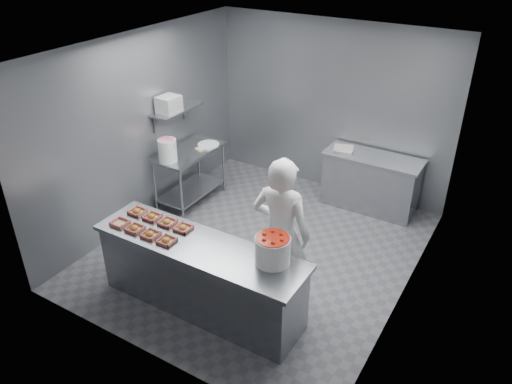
# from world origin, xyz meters

# --- Properties ---
(floor) EXTENTS (4.50, 4.50, 0.00)m
(floor) POSITION_xyz_m (0.00, 0.00, 0.00)
(floor) COLOR #4C4C51
(floor) RESTS_ON ground
(ceiling) EXTENTS (4.50, 4.50, 0.00)m
(ceiling) POSITION_xyz_m (0.00, 0.00, 2.80)
(ceiling) COLOR white
(ceiling) RESTS_ON wall_back
(wall_back) EXTENTS (4.00, 0.04, 2.80)m
(wall_back) POSITION_xyz_m (0.00, 2.25, 1.40)
(wall_back) COLOR slate
(wall_back) RESTS_ON ground
(wall_left) EXTENTS (0.04, 4.50, 2.80)m
(wall_left) POSITION_xyz_m (-2.00, 0.00, 1.40)
(wall_left) COLOR slate
(wall_left) RESTS_ON ground
(wall_right) EXTENTS (0.04, 4.50, 2.80)m
(wall_right) POSITION_xyz_m (2.00, 0.00, 1.40)
(wall_right) COLOR slate
(wall_right) RESTS_ON ground
(service_counter) EXTENTS (2.60, 0.70, 0.90)m
(service_counter) POSITION_xyz_m (0.00, -1.35, 0.45)
(service_counter) COLOR slate
(service_counter) RESTS_ON ground
(prep_table) EXTENTS (0.60, 1.20, 0.90)m
(prep_table) POSITION_xyz_m (-1.65, 0.60, 0.59)
(prep_table) COLOR slate
(prep_table) RESTS_ON ground
(back_counter) EXTENTS (1.50, 0.60, 0.90)m
(back_counter) POSITION_xyz_m (0.90, 1.90, 0.45)
(back_counter) COLOR slate
(back_counter) RESTS_ON ground
(wall_shelf) EXTENTS (0.35, 0.90, 0.03)m
(wall_shelf) POSITION_xyz_m (-1.82, 0.60, 1.55)
(wall_shelf) COLOR slate
(wall_shelf) RESTS_ON wall_left
(tray_0) EXTENTS (0.19, 0.18, 0.04)m
(tray_0) POSITION_xyz_m (-1.05, -1.50, 0.92)
(tray_0) COLOR tan
(tray_0) RESTS_ON service_counter
(tray_1) EXTENTS (0.19, 0.18, 0.06)m
(tray_1) POSITION_xyz_m (-0.82, -1.50, 0.92)
(tray_1) COLOR tan
(tray_1) RESTS_ON service_counter
(tray_2) EXTENTS (0.19, 0.18, 0.06)m
(tray_2) POSITION_xyz_m (-0.58, -1.50, 0.92)
(tray_2) COLOR tan
(tray_2) RESTS_ON service_counter
(tray_3) EXTENTS (0.19, 0.18, 0.06)m
(tray_3) POSITION_xyz_m (-0.34, -1.50, 0.92)
(tray_3) COLOR tan
(tray_3) RESTS_ON service_counter
(tray_4) EXTENTS (0.19, 0.18, 0.06)m
(tray_4) POSITION_xyz_m (-1.06, -1.20, 0.92)
(tray_4) COLOR tan
(tray_4) RESTS_ON service_counter
(tray_5) EXTENTS (0.19, 0.18, 0.06)m
(tray_5) POSITION_xyz_m (-0.82, -1.20, 0.92)
(tray_5) COLOR tan
(tray_5) RESTS_ON service_counter
(tray_6) EXTENTS (0.19, 0.18, 0.06)m
(tray_6) POSITION_xyz_m (-0.58, -1.20, 0.92)
(tray_6) COLOR tan
(tray_6) RESTS_ON service_counter
(tray_7) EXTENTS (0.19, 0.18, 0.06)m
(tray_7) POSITION_xyz_m (-0.34, -1.20, 0.92)
(tray_7) COLOR tan
(tray_7) RESTS_ON service_counter
(worker) EXTENTS (0.74, 0.52, 1.90)m
(worker) POSITION_xyz_m (0.73, -0.75, 0.95)
(worker) COLOR white
(worker) RESTS_ON ground
(strawberry_tub) EXTENTS (0.38, 0.38, 0.31)m
(strawberry_tub) POSITION_xyz_m (0.87, -1.20, 1.07)
(strawberry_tub) COLOR white
(strawberry_tub) RESTS_ON service_counter
(glaze_bucket) EXTENTS (0.29, 0.27, 0.42)m
(glaze_bucket) POSITION_xyz_m (-1.69, 0.16, 1.08)
(glaze_bucket) COLOR white
(glaze_bucket) RESTS_ON prep_table
(bucket_lid) EXTENTS (0.45, 0.45, 0.03)m
(bucket_lid) POSITION_xyz_m (-1.51, 0.93, 0.91)
(bucket_lid) COLOR white
(bucket_lid) RESTS_ON prep_table
(rag) EXTENTS (0.17, 0.16, 0.02)m
(rag) POSITION_xyz_m (-1.53, 0.74, 0.91)
(rag) COLOR #CCB28C
(rag) RESTS_ON prep_table
(appliance) EXTENTS (0.30, 0.33, 0.24)m
(appliance) POSITION_xyz_m (-1.82, 0.43, 1.68)
(appliance) COLOR gray
(appliance) RESTS_ON wall_shelf
(paper_stack) EXTENTS (0.34, 0.28, 0.05)m
(paper_stack) POSITION_xyz_m (0.41, 1.90, 0.92)
(paper_stack) COLOR silver
(paper_stack) RESTS_ON back_counter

